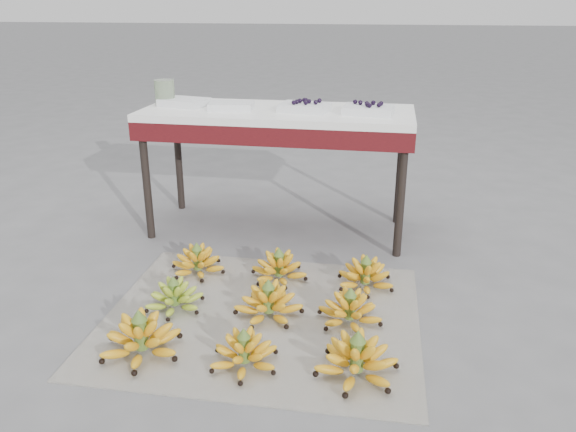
% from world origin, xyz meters
% --- Properties ---
extents(ground, '(60.00, 60.00, 0.00)m').
position_xyz_m(ground, '(0.00, 0.00, 0.00)').
color(ground, '#5B5B5D').
rests_on(ground, ground).
extents(newspaper_mat, '(1.26, 1.07, 0.01)m').
position_xyz_m(newspaper_mat, '(0.05, 0.08, 0.00)').
color(newspaper_mat, beige).
rests_on(newspaper_mat, ground).
extents(bunch_front_left, '(0.39, 0.39, 0.18)m').
position_xyz_m(bunch_front_left, '(-0.32, -0.24, 0.07)').
color(bunch_front_left, '#E6A80F').
rests_on(bunch_front_left, newspaper_mat).
extents(bunch_front_center, '(0.30, 0.30, 0.15)m').
position_xyz_m(bunch_front_center, '(0.06, -0.25, 0.06)').
color(bunch_front_center, '#E6A80F').
rests_on(bunch_front_center, newspaper_mat).
extents(bunch_front_right, '(0.35, 0.35, 0.18)m').
position_xyz_m(bunch_front_right, '(0.45, -0.23, 0.07)').
color(bunch_front_right, '#E6A80F').
rests_on(bunch_front_right, newspaper_mat).
extents(bunch_mid_left, '(0.29, 0.29, 0.15)m').
position_xyz_m(bunch_mid_left, '(-0.32, 0.08, 0.06)').
color(bunch_mid_left, olive).
rests_on(bunch_mid_left, newspaper_mat).
extents(bunch_mid_center, '(0.28, 0.28, 0.17)m').
position_xyz_m(bunch_mid_center, '(0.07, 0.09, 0.06)').
color(bunch_mid_center, '#E6A80F').
rests_on(bunch_mid_center, newspaper_mat).
extents(bunch_mid_right, '(0.31, 0.31, 0.16)m').
position_xyz_m(bunch_mid_right, '(0.40, 0.10, 0.06)').
color(bunch_mid_right, '#E6A80F').
rests_on(bunch_mid_right, newspaper_mat).
extents(bunch_back_left, '(0.27, 0.27, 0.15)m').
position_xyz_m(bunch_back_left, '(-0.33, 0.41, 0.06)').
color(bunch_back_left, '#E6A80F').
rests_on(bunch_back_left, newspaper_mat).
extents(bunch_back_center, '(0.34, 0.34, 0.16)m').
position_xyz_m(bunch_back_center, '(0.05, 0.42, 0.06)').
color(bunch_back_center, '#E6A80F').
rests_on(bunch_back_center, newspaper_mat).
extents(bunch_back_right, '(0.34, 0.34, 0.16)m').
position_xyz_m(bunch_back_right, '(0.45, 0.41, 0.06)').
color(bunch_back_right, '#E6A80F').
rests_on(bunch_back_right, newspaper_mat).
extents(vendor_table, '(1.40, 0.56, 0.67)m').
position_xyz_m(vendor_table, '(-0.07, 1.01, 0.59)').
color(vendor_table, black).
rests_on(vendor_table, ground).
extents(tray_far_left, '(0.27, 0.22, 0.04)m').
position_xyz_m(tray_far_left, '(-0.58, 1.03, 0.69)').
color(tray_far_left, silver).
rests_on(tray_far_left, vendor_table).
extents(tray_left, '(0.24, 0.19, 0.04)m').
position_xyz_m(tray_left, '(-0.30, 0.97, 0.69)').
color(tray_left, silver).
rests_on(tray_left, vendor_table).
extents(tray_right, '(0.27, 0.21, 0.06)m').
position_xyz_m(tray_right, '(0.08, 0.99, 0.69)').
color(tray_right, silver).
rests_on(tray_right, vendor_table).
extents(tray_far_right, '(0.26, 0.20, 0.06)m').
position_xyz_m(tray_far_right, '(0.40, 0.98, 0.69)').
color(tray_far_right, silver).
rests_on(tray_far_right, vendor_table).
extents(glass_jar, '(0.11, 0.11, 0.13)m').
position_xyz_m(glass_jar, '(-0.69, 1.03, 0.74)').
color(glass_jar, '#B4CCA3').
rests_on(glass_jar, vendor_table).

